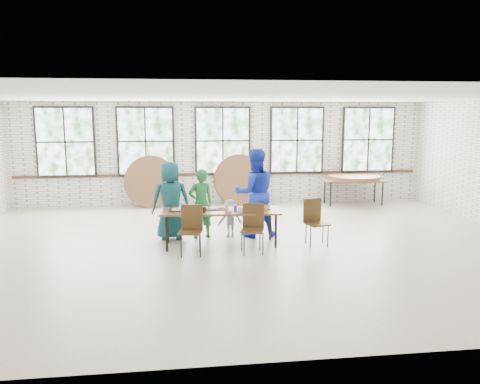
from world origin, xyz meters
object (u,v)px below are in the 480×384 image
Objects in this scene: chair_near_left at (191,225)px; dining_table at (221,213)px; chair_near_right at (253,224)px; storage_table at (354,182)px.

dining_table is at bearing 51.00° from chair_near_left.
chair_near_right is at bearing 11.05° from chair_near_left.
chair_near_left is (-0.61, -0.49, -0.13)m from dining_table.
storage_table is (4.84, 4.31, 0.13)m from chair_near_left.
dining_table is at bearing -133.78° from storage_table.
dining_table is 5.70m from storage_table.
chair_near_right is at bearing -37.10° from dining_table.
chair_near_left is 1.00× the size of chair_near_right.
chair_near_right reaches higher than storage_table.
dining_table is 2.58× the size of chair_near_left.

